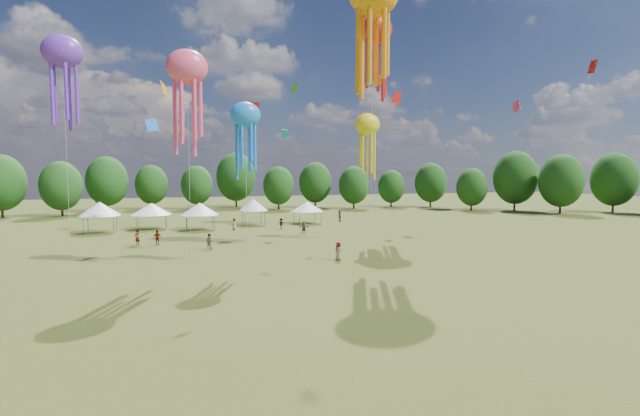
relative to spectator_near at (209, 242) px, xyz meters
name	(u,v)px	position (x,y,z in m)	size (l,w,h in m)	color
ground	(469,400)	(6.48, -36.78, -0.86)	(300.00, 300.00, 0.00)	#384416
spectator_near	(209,242)	(0.00, 0.00, 0.00)	(0.84, 0.65, 1.73)	gray
spectators_far	(275,228)	(9.52, 9.86, 0.00)	(32.07, 33.45, 1.83)	gray
festival_tents	(198,208)	(0.00, 20.50, 2.22)	(36.45, 8.89, 4.34)	#47474C
show_kites	(323,52)	(13.36, 0.57, 21.52)	(44.18, 24.84, 32.07)	#FF4B7A
treeline	(213,184)	(2.61, 25.73, 5.68)	(201.57, 95.24, 13.43)	#38281C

